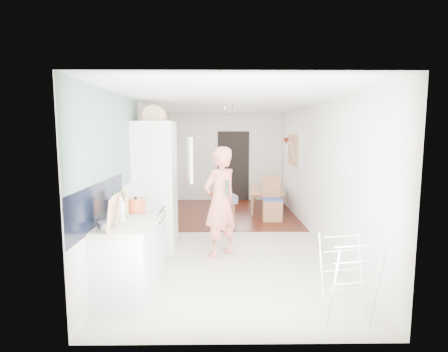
{
  "coord_description": "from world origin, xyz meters",
  "views": [
    {
      "loc": [
        -0.19,
        -6.55,
        1.98
      ],
      "look_at": [
        -0.11,
        0.2,
        1.13
      ],
      "focal_mm": 28.0,
      "sensor_mm": 36.0,
      "label": 1
    }
  ],
  "objects_px": {
    "stool": "(227,211)",
    "drying_rack": "(348,280)",
    "dining_table": "(268,201)",
    "person": "(220,192)",
    "dining_chair": "(272,199)"
  },
  "relations": [
    {
      "from": "stool",
      "to": "drying_rack",
      "type": "relative_size",
      "value": 0.42
    },
    {
      "from": "stool",
      "to": "dining_table",
      "type": "bearing_deg",
      "value": 40.67
    },
    {
      "from": "stool",
      "to": "drying_rack",
      "type": "bearing_deg",
      "value": -75.03
    },
    {
      "from": "dining_table",
      "to": "person",
      "type": "bearing_deg",
      "value": 167.96
    },
    {
      "from": "dining_chair",
      "to": "drying_rack",
      "type": "distance_m",
      "value": 4.21
    },
    {
      "from": "person",
      "to": "dining_table",
      "type": "xyz_separation_m",
      "value": [
        1.22,
        3.32,
        -0.82
      ]
    },
    {
      "from": "person",
      "to": "drying_rack",
      "type": "height_order",
      "value": "person"
    },
    {
      "from": "drying_rack",
      "to": "dining_table",
      "type": "bearing_deg",
      "value": 80.33
    },
    {
      "from": "person",
      "to": "dining_chair",
      "type": "xyz_separation_m",
      "value": [
        1.16,
        2.23,
        -0.54
      ]
    },
    {
      "from": "person",
      "to": "dining_table",
      "type": "height_order",
      "value": "person"
    },
    {
      "from": "stool",
      "to": "drying_rack",
      "type": "height_order",
      "value": "drying_rack"
    },
    {
      "from": "dining_table",
      "to": "dining_chair",
      "type": "height_order",
      "value": "dining_chair"
    },
    {
      "from": "dining_chair",
      "to": "drying_rack",
      "type": "bearing_deg",
      "value": -86.17
    },
    {
      "from": "person",
      "to": "dining_table",
      "type": "relative_size",
      "value": 1.66
    },
    {
      "from": "stool",
      "to": "drying_rack",
      "type": "xyz_separation_m",
      "value": [
        1.17,
        -4.38,
        0.26
      ]
    }
  ]
}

